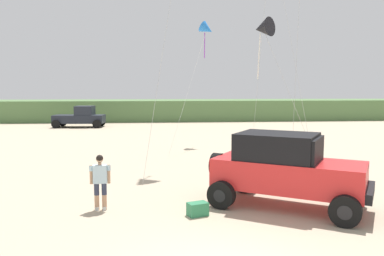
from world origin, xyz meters
TOP-DOWN VIEW (x-y plane):
  - dune_ridge at (1.63, 38.34)m, footprint 90.00×7.06m
  - jeep at (2.69, 4.39)m, footprint 4.96×4.30m
  - person_watching at (-2.89, 4.60)m, footprint 0.62×0.32m
  - cooler_box at (-0.06, 3.81)m, footprint 0.65×0.53m
  - distant_pickup at (-8.28, 30.34)m, footprint 4.71×2.63m
  - kite_black_sled at (3.43, 10.00)m, footprint 2.78×2.47m
  - kite_purple_stunt at (2.09, 18.56)m, footprint 3.37×6.14m

SIDE VIEW (x-z plane):
  - cooler_box at x=-0.06m, z-range 0.00..0.38m
  - person_watching at x=-2.89m, z-range 0.10..1.77m
  - distant_pickup at x=-8.28m, z-range -0.05..1.93m
  - dune_ridge at x=1.63m, z-range 0.00..2.27m
  - jeep at x=2.69m, z-range 0.07..2.33m
  - kite_black_sled at x=3.43m, z-range 2.84..9.57m
  - kite_purple_stunt at x=2.09m, z-range 3.45..11.37m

